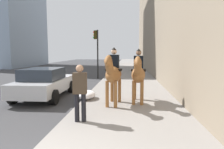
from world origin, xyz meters
name	(u,v)px	position (x,y,z in m)	size (l,w,h in m)	color
mounted_horse_near	(113,73)	(4.71, -1.43, 1.36)	(2.15, 0.74, 2.26)	brown
mounted_horse_far	(138,74)	(5.15, -2.42, 1.32)	(2.15, 0.68, 2.21)	brown
pedestrian_greeting	(80,89)	(2.71, -0.61, 1.10)	(0.31, 0.43, 1.70)	black
car_near_lane	(45,83)	(6.17, 1.97, 0.74)	(4.13, 2.07, 1.44)	#B7BABF
traffic_light_near_curb	(97,46)	(13.56, 0.62, 2.69)	(0.20, 0.44, 4.03)	black
snow_pile_far	(86,95)	(5.64, -0.15, 0.31)	(1.08, 0.83, 0.37)	white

